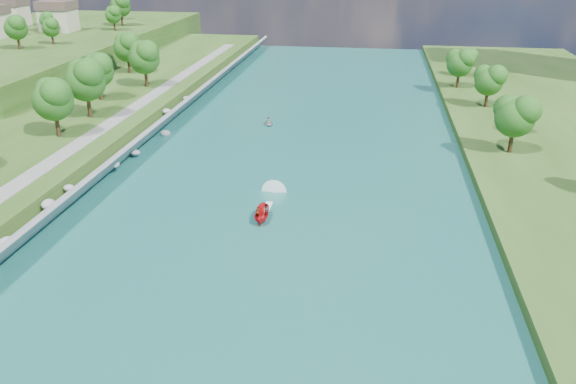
# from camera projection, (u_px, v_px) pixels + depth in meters

# --- Properties ---
(ground) EXTENTS (260.00, 260.00, 0.00)m
(ground) POSITION_uv_depth(u_px,v_px,m) (251.00, 259.00, 62.32)
(ground) COLOR #2D5119
(ground) RESTS_ON ground
(river_water) EXTENTS (55.00, 240.00, 0.10)m
(river_water) POSITION_uv_depth(u_px,v_px,m) (280.00, 188.00, 80.38)
(river_water) COLOR #175958
(river_water) RESTS_ON ground
(ridge_west) EXTENTS (60.00, 120.00, 9.00)m
(ridge_west) POSITION_uv_depth(u_px,v_px,m) (35.00, 51.00, 157.80)
(ridge_west) COLOR #2D5119
(ridge_west) RESTS_ON ground
(riprap_bank) EXTENTS (4.39, 236.00, 4.16)m
(riprap_bank) POSITION_uv_depth(u_px,v_px,m) (106.00, 169.00, 82.34)
(riprap_bank) COLOR slate
(riprap_bank) RESTS_ON ground
(riverside_path) EXTENTS (3.00, 200.00, 0.10)m
(riverside_path) POSITION_uv_depth(u_px,v_px,m) (65.00, 153.00, 83.47)
(riverside_path) COLOR gray
(riverside_path) RESTS_ON berm_west
(ridge_houses) EXTENTS (29.50, 29.50, 8.40)m
(ridge_houses) POSITION_uv_depth(u_px,v_px,m) (19.00, 16.00, 159.60)
(ridge_houses) COLOR beige
(ridge_houses) RESTS_ON ridge_west
(trees_east) EXTENTS (18.88, 138.72, 11.61)m
(trees_east) POSITION_uv_depth(u_px,v_px,m) (554.00, 143.00, 78.27)
(trees_east) COLOR #1E4E14
(trees_east) RESTS_ON berm_east
(trees_ridge) EXTENTS (20.03, 63.79, 10.93)m
(trees_ridge) POSITION_uv_depth(u_px,v_px,m) (87.00, 16.00, 157.41)
(trees_ridge) COLOR #1E4E14
(trees_ridge) RESTS_ON ridge_west
(motorboat) EXTENTS (3.60, 19.05, 1.97)m
(motorboat) POSITION_uv_depth(u_px,v_px,m) (264.00, 210.00, 71.74)
(motorboat) COLOR red
(motorboat) RESTS_ON river_water
(raft) EXTENTS (2.90, 3.53, 1.58)m
(raft) POSITION_uv_depth(u_px,v_px,m) (269.00, 123.00, 107.97)
(raft) COLOR gray
(raft) RESTS_ON river_water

